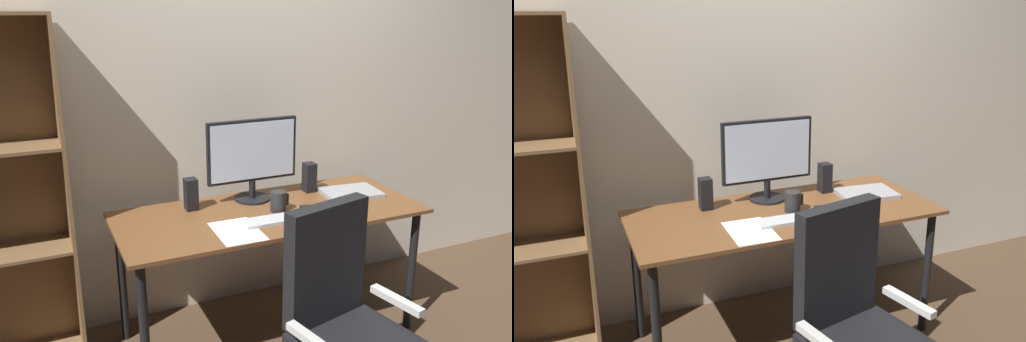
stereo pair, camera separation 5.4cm
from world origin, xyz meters
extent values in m
plane|color=#4C3826|center=(0.00, 0.00, 0.00)|extent=(12.00, 12.00, 0.00)
cube|color=beige|center=(0.00, 0.51, 1.30)|extent=(6.40, 0.10, 2.60)
cube|color=brown|center=(0.00, 0.00, 0.73)|extent=(1.62, 0.67, 0.02)
cylinder|color=black|center=(-0.75, -0.28, 0.36)|extent=(0.04, 0.04, 0.72)
cylinder|color=black|center=(0.75, -0.28, 0.36)|extent=(0.04, 0.04, 0.72)
cylinder|color=black|center=(-0.75, 0.28, 0.36)|extent=(0.04, 0.04, 0.72)
cylinder|color=black|center=(0.75, 0.28, 0.36)|extent=(0.04, 0.04, 0.72)
cylinder|color=black|center=(-0.01, 0.20, 0.75)|extent=(0.20, 0.20, 0.01)
cylinder|color=black|center=(-0.01, 0.20, 0.80)|extent=(0.04, 0.04, 0.10)
cube|color=black|center=(-0.01, 0.20, 1.02)|extent=(0.52, 0.03, 0.34)
cube|color=silver|center=(-0.01, 0.18, 1.02)|extent=(0.49, 0.01, 0.31)
cube|color=#B7BABC|center=(-0.06, -0.15, 0.75)|extent=(0.29, 0.12, 0.02)
cube|color=black|center=(0.16, -0.12, 0.76)|extent=(0.08, 0.11, 0.03)
cylinder|color=black|center=(0.04, -0.03, 0.79)|extent=(0.08, 0.08, 0.11)
cube|color=black|center=(0.09, -0.03, 0.80)|extent=(0.02, 0.01, 0.06)
cube|color=#99999E|center=(0.53, 0.04, 0.75)|extent=(0.34, 0.26, 0.02)
cube|color=black|center=(-0.37, 0.19, 0.82)|extent=(0.06, 0.07, 0.17)
cube|color=black|center=(0.34, 0.19, 0.82)|extent=(0.06, 0.07, 0.17)
cube|color=white|center=(-0.26, -0.18, 0.74)|extent=(0.22, 0.30, 0.00)
cube|color=black|center=(-0.05, -0.65, 0.75)|extent=(0.41, 0.15, 0.52)
cube|color=silver|center=(-0.24, -0.89, 0.58)|extent=(0.09, 0.26, 0.03)
cube|color=silver|center=(0.22, -0.79, 0.58)|extent=(0.09, 0.26, 0.03)
cube|color=brown|center=(-0.98, 0.30, 0.87)|extent=(0.02, 0.28, 1.75)
camera|label=1|loc=(-1.12, -2.35, 1.76)|focal=37.07mm
camera|label=2|loc=(-1.07, -2.37, 1.76)|focal=37.07mm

